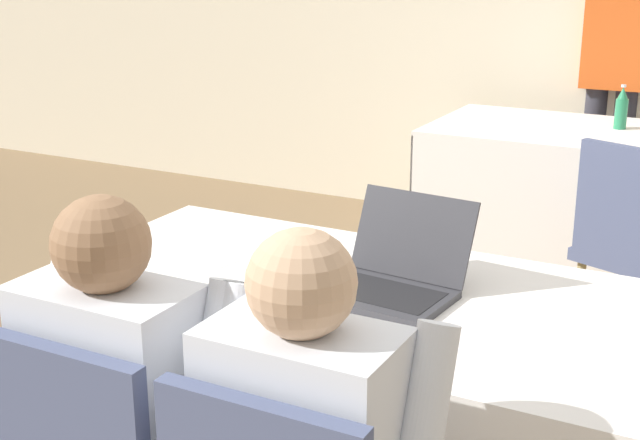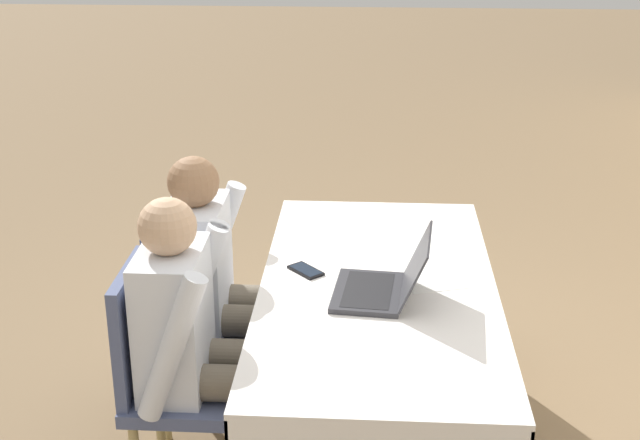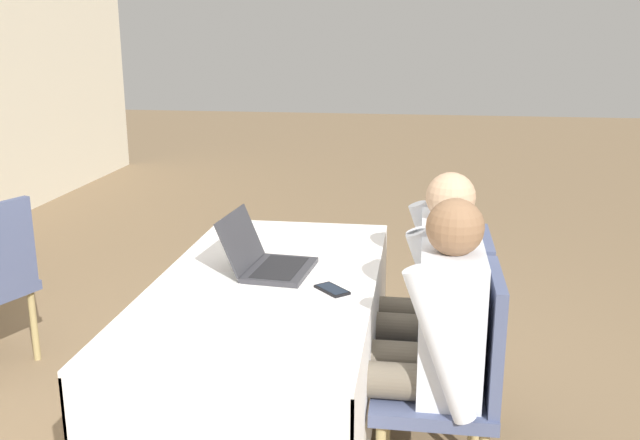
# 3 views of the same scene
# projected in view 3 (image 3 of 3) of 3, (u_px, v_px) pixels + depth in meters

# --- Properties ---
(conference_table_near) EXTENTS (1.72, 0.86, 0.75)m
(conference_table_near) POSITION_uv_depth(u_px,v_px,m) (268.00, 320.00, 2.86)
(conference_table_near) COLOR white
(conference_table_near) RESTS_ON ground_plane
(laptop) EXTENTS (0.36, 0.36, 0.24)m
(laptop) POSITION_uv_depth(u_px,v_px,m) (268.00, 261.00, 2.89)
(laptop) COLOR #333338
(laptop) RESTS_ON conference_table_near
(cell_phone) EXTENTS (0.15, 0.15, 0.01)m
(cell_phone) POSITION_uv_depth(u_px,v_px,m) (332.00, 290.00, 2.69)
(cell_phone) COLOR black
(cell_phone) RESTS_ON conference_table_near
(paper_beside_laptop) EXTENTS (0.27, 0.33, 0.00)m
(paper_beside_laptop) POSITION_uv_depth(u_px,v_px,m) (203.00, 326.00, 2.37)
(paper_beside_laptop) COLOR white
(paper_beside_laptop) RESTS_ON conference_table_near
(paper_centre_table) EXTENTS (0.29, 0.34, 0.00)m
(paper_centre_table) POSITION_uv_depth(u_px,v_px,m) (203.00, 282.00, 2.78)
(paper_centre_table) COLOR white
(paper_centre_table) RESTS_ON conference_table_near
(chair_near_left) EXTENTS (0.44, 0.44, 0.89)m
(chair_near_left) POSITION_uv_depth(u_px,v_px,m) (455.00, 378.00, 2.57)
(chair_near_left) COLOR tan
(chair_near_left) RESTS_ON ground_plane
(chair_near_right) EXTENTS (0.44, 0.44, 0.89)m
(chair_near_right) POSITION_uv_depth(u_px,v_px,m) (451.00, 327.00, 3.00)
(chair_near_right) COLOR tan
(chair_near_right) RESTS_ON ground_plane
(person_checkered_shirt) EXTENTS (0.50, 0.52, 1.15)m
(person_checkered_shirt) POSITION_uv_depth(u_px,v_px,m) (428.00, 335.00, 2.54)
(person_checkered_shirt) COLOR #665B4C
(person_checkered_shirt) RESTS_ON ground_plane
(person_white_shirt) EXTENTS (0.50, 0.52, 1.15)m
(person_white_shirt) POSITION_uv_depth(u_px,v_px,m) (428.00, 290.00, 2.97)
(person_white_shirt) COLOR #665B4C
(person_white_shirt) RESTS_ON ground_plane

